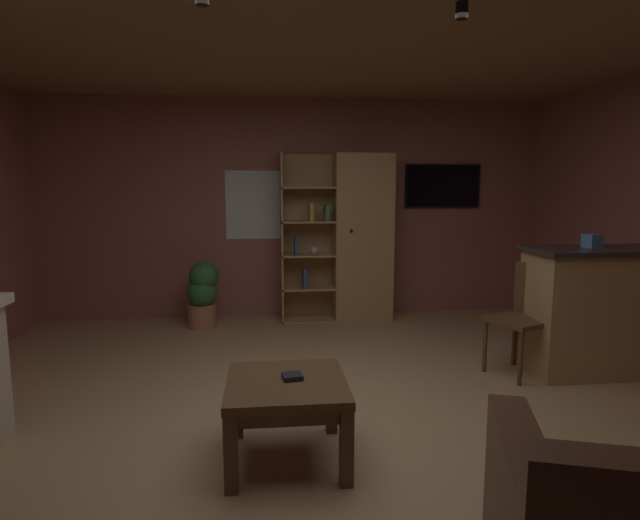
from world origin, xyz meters
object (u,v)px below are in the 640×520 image
bookshelf_cabinet (355,238)px  potted_floor_plant (203,293)px  kitchen_bar_counter (616,310)px  wall_mounted_tv (442,186)px  tissue_box (592,241)px  table_book_0 (292,376)px  dining_chair (526,311)px  coffee_table (286,395)px

bookshelf_cabinet → potted_floor_plant: bookshelf_cabinet is taller
kitchen_bar_counter → wall_mounted_tv: 2.57m
kitchen_bar_counter → tissue_box: 0.63m
table_book_0 → kitchen_bar_counter: bearing=22.0°
kitchen_bar_counter → dining_chair: 0.77m
bookshelf_cabinet → kitchen_bar_counter: (1.86, -2.02, -0.43)m
bookshelf_cabinet → coffee_table: 3.35m
tissue_box → coffee_table: 2.92m
kitchen_bar_counter → coffee_table: bearing=-157.9°
tissue_box → potted_floor_plant: bearing=152.3°
tissue_box → wall_mounted_tv: wall_mounted_tv is taller
kitchen_bar_counter → wall_mounted_tv: size_ratio=1.63×
kitchen_bar_counter → dining_chair: (-0.77, 0.04, -0.00)m
dining_chair → kitchen_bar_counter: bearing=-3.3°
bookshelf_cabinet → coffee_table: bearing=-106.6°
table_book_0 → bookshelf_cabinet: bearing=73.9°
potted_floor_plant → wall_mounted_tv: 3.12m
bookshelf_cabinet → table_book_0: (-0.91, -3.14, -0.47)m
tissue_box → wall_mounted_tv: size_ratio=0.13×
table_book_0 → potted_floor_plant: size_ratio=0.15×
coffee_table → wall_mounted_tv: 4.12m
table_book_0 → wall_mounted_tv: 4.06m
coffee_table → dining_chair: (2.04, 1.18, 0.15)m
potted_floor_plant → tissue_box: bearing=-27.7°
kitchen_bar_counter → wall_mounted_tv: bearing=108.6°
bookshelf_cabinet → dining_chair: bearing=-61.0°
bookshelf_cabinet → potted_floor_plant: (-1.75, -0.21, -0.57)m
bookshelf_cabinet → tissue_box: 2.57m
wall_mounted_tv → tissue_box: bearing=-76.7°
bookshelf_cabinet → wall_mounted_tv: size_ratio=2.09×
dining_chair → potted_floor_plant: 3.35m
bookshelf_cabinet → dining_chair: (1.09, -1.97, -0.43)m
tissue_box → table_book_0: (-2.54, -1.15, -0.63)m
bookshelf_cabinet → dining_chair: 2.30m
kitchen_bar_counter → wall_mounted_tv: (-0.75, 2.23, 1.04)m
potted_floor_plant → wall_mounted_tv: (2.86, 0.42, 1.18)m
tissue_box → table_book_0: bearing=-155.6°
coffee_table → potted_floor_plant: (-0.81, 2.95, 0.01)m
tissue_box → bookshelf_cabinet: bearing=129.4°
potted_floor_plant → table_book_0: bearing=-74.0°
bookshelf_cabinet → tissue_box: (1.63, -1.98, 0.15)m
coffee_table → wall_mounted_tv: size_ratio=0.74×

